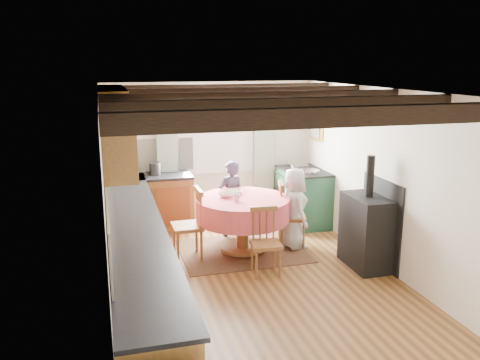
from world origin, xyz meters
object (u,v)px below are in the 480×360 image
object	(u,v)px
child_right	(294,208)
aga_range	(303,196)
chair_near	(266,242)
cast_iron_stove	(368,212)
chair_right	(292,214)
chair_left	(187,224)
cup	(237,197)
dining_table	(243,225)
child_far	(231,199)

from	to	relation	value
child_right	aga_range	bearing A→B (deg)	-32.31
chair_near	cast_iron_stove	bearing A→B (deg)	1.05
chair_near	chair_right	xyz separation A→B (m)	(0.70, 0.89, 0.05)
chair_left	cast_iron_stove	distance (m)	2.49
chair_near	cup	size ratio (longest dim) A/B	8.46
chair_near	chair_left	size ratio (longest dim) A/B	0.88
cup	chair_right	bearing A→B (deg)	7.52
chair_right	child_right	xyz separation A→B (m)	(0.01, -0.07, 0.11)
chair_near	cast_iron_stove	xyz separation A→B (m)	(1.39, -0.11, 0.32)
chair_right	cast_iron_stove	xyz separation A→B (m)	(0.69, -1.00, 0.27)
chair_near	cup	world-z (taller)	cup
dining_table	chair_right	xyz separation A→B (m)	(0.78, 0.03, 0.09)
dining_table	cast_iron_stove	bearing A→B (deg)	-33.31
chair_near	aga_range	distance (m)	2.25
child_far	child_right	world-z (taller)	child_far
cup	chair_left	bearing A→B (deg)	175.05
chair_near	cast_iron_stove	distance (m)	1.43
chair_near	child_far	bearing A→B (deg)	98.06
chair_right	child_right	size ratio (longest dim) A/B	0.82
aga_range	child_far	distance (m)	1.39
chair_right	child_far	size ratio (longest dim) A/B	0.81
aga_range	child_right	xyz separation A→B (m)	(-0.58, -1.02, 0.13)
chair_left	aga_range	size ratio (longest dim) A/B	0.97
cast_iron_stove	cup	size ratio (longest dim) A/B	14.64
dining_table	cup	size ratio (longest dim) A/B	12.86
chair_right	chair_left	bearing A→B (deg)	107.04
chair_near	chair_right	bearing A→B (deg)	57.33
chair_right	aga_range	distance (m)	1.12
chair_right	cup	bearing A→B (deg)	112.56
aga_range	child_far	world-z (taller)	child_far
cast_iron_stove	cup	bearing A→B (deg)	150.81
child_right	dining_table	bearing A→B (deg)	84.83
chair_left	dining_table	bearing A→B (deg)	90.74
chair_near	aga_range	bearing A→B (deg)	60.73
chair_left	child_far	xyz separation A→B (m)	(0.83, 0.72, 0.11)
cup	child_far	bearing A→B (deg)	81.43
aga_range	cup	xyz separation A→B (m)	(-1.47, -1.07, 0.38)
cup	aga_range	bearing A→B (deg)	36.11
child_far	cup	xyz separation A→B (m)	(-0.12, -0.78, 0.25)
cast_iron_stove	child_right	distance (m)	1.17
aga_range	cast_iron_stove	bearing A→B (deg)	-86.78
chair_left	aga_range	world-z (taller)	chair_left
chair_right	dining_table	bearing A→B (deg)	107.56
child_right	cup	world-z (taller)	child_right
dining_table	chair_near	world-z (taller)	chair_near
child_far	cup	bearing A→B (deg)	67.50
chair_left	child_right	xyz separation A→B (m)	(1.60, -0.01, 0.10)
chair_left	aga_range	distance (m)	2.40
aga_range	child_right	distance (m)	1.18
dining_table	chair_near	bearing A→B (deg)	-85.01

